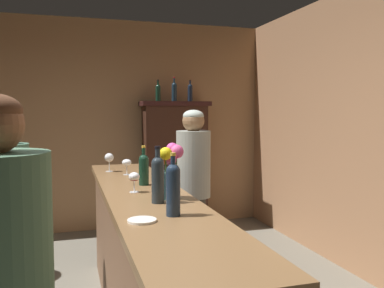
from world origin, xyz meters
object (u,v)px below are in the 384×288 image
object	(u,v)px
display_bottle_left	(158,92)
display_bottle_center	(190,92)
wine_bottle_rose	(158,177)
patron_near_entrance	(5,212)
flower_arrangement	(169,170)
bartender	(193,187)
cheese_plate	(142,220)
wine_bottle_chardonnay	(144,168)
wine_glass_rear	(134,178)
wine_glass_mid	(109,158)
display_cabinet	(175,163)
display_bottle_midleft	(174,91)
wine_bottle_malbec	(173,187)
bar_counter	(147,268)
wine_glass_front	(127,163)

from	to	relation	value
display_bottle_left	display_bottle_center	distance (m)	0.44
wine_bottle_rose	patron_near_entrance	xyz separation A→B (m)	(-0.98, 0.99, -0.38)
wine_bottle_rose	display_bottle_left	distance (m)	3.07
flower_arrangement	display_bottle_center	size ratio (longest dim) A/B	1.22
wine_bottle_rose	bartender	world-z (taller)	bartender
flower_arrangement	cheese_plate	size ratio (longest dim) A/B	2.40
wine_bottle_chardonnay	wine_glass_rear	xyz separation A→B (m)	(-0.11, -0.25, -0.03)
wine_glass_mid	display_bottle_center	bearing A→B (deg)	51.62
bartender	wine_glass_mid	bearing A→B (deg)	-8.08
display_cabinet	cheese_plate	xyz separation A→B (m)	(-1.02, -3.32, 0.15)
wine_glass_rear	display_bottle_midleft	bearing A→B (deg)	70.00
flower_arrangement	display_bottle_left	distance (m)	2.94
wine_bottle_malbec	patron_near_entrance	size ratio (longest dim) A/B	0.22
cheese_plate	bartender	bearing A→B (deg)	64.51
bartender	wine_bottle_rose	bearing A→B (deg)	72.79
display_bottle_midleft	bartender	size ratio (longest dim) A/B	0.20
bar_counter	wine_glass_mid	xyz separation A→B (m)	(-0.14, 1.08, 0.64)
display_cabinet	cheese_plate	world-z (taller)	display_cabinet
wine_bottle_malbec	flower_arrangement	size ratio (longest dim) A/B	0.95
wine_bottle_rose	flower_arrangement	world-z (taller)	flower_arrangement
cheese_plate	wine_bottle_rose	bearing A→B (deg)	67.17
patron_near_entrance	display_cabinet	bearing A→B (deg)	62.97
display_bottle_left	bartender	size ratio (longest dim) A/B	0.18
display_bottle_midleft	cheese_plate	bearing A→B (deg)	-106.97
wine_bottle_malbec	display_bottle_left	world-z (taller)	display_bottle_left
wine_glass_rear	display_bottle_midleft	xyz separation A→B (m)	(0.94, 2.57, 0.72)
display_bottle_left	wine_glass_mid	bearing A→B (deg)	-116.96
wine_glass_front	patron_near_entrance	size ratio (longest dim) A/B	0.09
display_cabinet	display_bottle_left	bearing A→B (deg)	180.00
wine_glass_rear	flower_arrangement	bearing A→B (deg)	-55.15
cheese_plate	display_bottle_left	bearing A→B (deg)	76.53
wine_bottle_rose	wine_glass_front	world-z (taller)	wine_bottle_rose
wine_glass_rear	cheese_plate	size ratio (longest dim) A/B	0.95
wine_bottle_malbec	wine_bottle_chardonnay	xyz separation A→B (m)	(0.01, 0.94, -0.02)
display_cabinet	display_bottle_midleft	xyz separation A→B (m)	(-0.01, 0.00, 0.96)
display_bottle_left	flower_arrangement	bearing A→B (deg)	-100.83
display_bottle_midleft	bartender	xyz separation A→B (m)	(-0.27, -1.77, -0.96)
flower_arrangement	cheese_plate	xyz separation A→B (m)	(-0.26, -0.50, -0.17)
display_cabinet	flower_arrangement	xyz separation A→B (m)	(-0.76, -2.83, 0.32)
wine_bottle_chardonnay	bartender	size ratio (longest dim) A/B	0.18
wine_bottle_rose	wine_glass_rear	xyz separation A→B (m)	(-0.09, 0.36, -0.06)
wine_bottle_malbec	patron_near_entrance	world-z (taller)	patron_near_entrance
wine_bottle_rose	wine_bottle_chardonnay	size ratio (longest dim) A/B	1.16
display_bottle_center	patron_near_entrance	size ratio (longest dim) A/B	0.19
wine_bottle_malbec	wine_bottle_rose	world-z (taller)	wine_bottle_rose
display_cabinet	wine_glass_front	size ratio (longest dim) A/B	12.57
wine_bottle_malbec	flower_arrangement	xyz separation A→B (m)	(0.08, 0.43, 0.03)
wine_glass_mid	bartender	bearing A→B (deg)	-17.23
display_bottle_midleft	display_bottle_center	world-z (taller)	display_bottle_midleft
display_cabinet	cheese_plate	bearing A→B (deg)	-107.07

